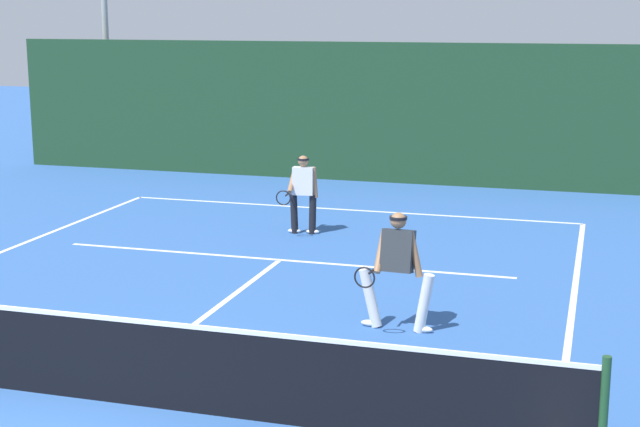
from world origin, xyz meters
TOP-DOWN VIEW (x-y plane):
  - ground_plane at (0.00, 0.00)m, footprint 80.00×80.00m
  - court_line_baseline_far at (0.00, 11.05)m, footprint 10.16×0.10m
  - court_line_service at (0.00, 6.49)m, footprint 8.28×0.10m
  - court_line_centre at (0.00, 3.20)m, footprint 0.10×6.40m
  - tennis_net at (0.00, 0.00)m, footprint 11.13×0.09m
  - player_near at (2.77, 3.38)m, footprint 1.08×0.84m
  - player_far at (-0.23, 8.57)m, footprint 0.67×0.90m
  - tennis_ball at (-1.78, 2.19)m, footprint 0.07×0.07m
  - back_fence_windscreen at (0.00, 14.73)m, footprint 20.62×0.12m

SIDE VIEW (x-z plane):
  - ground_plane at x=0.00m, z-range 0.00..0.00m
  - court_line_baseline_far at x=0.00m, z-range 0.00..0.01m
  - court_line_service at x=0.00m, z-range 0.00..0.01m
  - court_line_centre at x=0.00m, z-range 0.00..0.01m
  - tennis_ball at x=-1.78m, z-range 0.00..0.07m
  - tennis_net at x=0.00m, z-range -0.03..1.08m
  - player_far at x=-0.23m, z-range 0.07..1.64m
  - player_near at x=2.77m, z-range 0.08..1.75m
  - back_fence_windscreen at x=0.00m, z-range 0.00..3.57m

